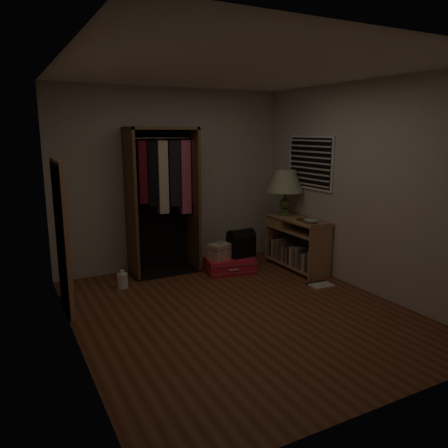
{
  "coord_description": "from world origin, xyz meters",
  "views": [
    {
      "loc": [
        -2.3,
        -4.0,
        2.0
      ],
      "look_at": [
        0.3,
        0.95,
        0.8
      ],
      "focal_mm": 35.0,
      "sensor_mm": 36.0,
      "label": 1
    }
  ],
  "objects_px": {
    "console_bookshelf": "(295,242)",
    "black_bag": "(241,242)",
    "table_lamp": "(286,182)",
    "floor_mirror": "(62,236)",
    "open_wardrobe": "(165,188)",
    "white_jug": "(122,280)",
    "pink_suitcase": "(229,265)",
    "train_case": "(221,251)"
  },
  "relations": [
    {
      "from": "train_case",
      "to": "table_lamp",
      "type": "distance_m",
      "value": 1.44
    },
    {
      "from": "floor_mirror",
      "to": "pink_suitcase",
      "type": "distance_m",
      "value": 2.41
    },
    {
      "from": "train_case",
      "to": "black_bag",
      "type": "xyz_separation_m",
      "value": [
        0.32,
        -0.02,
        0.1
      ]
    },
    {
      "from": "console_bookshelf",
      "to": "table_lamp",
      "type": "distance_m",
      "value": 0.9
    },
    {
      "from": "console_bookshelf",
      "to": "open_wardrobe",
      "type": "height_order",
      "value": "open_wardrobe"
    },
    {
      "from": "floor_mirror",
      "to": "black_bag",
      "type": "relative_size",
      "value": 4.23
    },
    {
      "from": "train_case",
      "to": "black_bag",
      "type": "relative_size",
      "value": 0.93
    },
    {
      "from": "pink_suitcase",
      "to": "table_lamp",
      "type": "xyz_separation_m",
      "value": [
        0.97,
        0.03,
        1.14
      ]
    },
    {
      "from": "open_wardrobe",
      "to": "white_jug",
      "type": "bearing_deg",
      "value": -151.88
    },
    {
      "from": "open_wardrobe",
      "to": "white_jug",
      "type": "xyz_separation_m",
      "value": [
        -0.76,
        -0.4,
        -1.11
      ]
    },
    {
      "from": "white_jug",
      "to": "floor_mirror",
      "type": "bearing_deg",
      "value": -153.63
    },
    {
      "from": "white_jug",
      "to": "console_bookshelf",
      "type": "bearing_deg",
      "value": -7.19
    },
    {
      "from": "table_lamp",
      "to": "train_case",
      "type": "bearing_deg",
      "value": -179.98
    },
    {
      "from": "console_bookshelf",
      "to": "table_lamp",
      "type": "xyz_separation_m",
      "value": [
        0.01,
        0.28,
        0.86
      ]
    },
    {
      "from": "black_bag",
      "to": "table_lamp",
      "type": "distance_m",
      "value": 1.14
    },
    {
      "from": "floor_mirror",
      "to": "pink_suitcase",
      "type": "bearing_deg",
      "value": 7.5
    },
    {
      "from": "console_bookshelf",
      "to": "floor_mirror",
      "type": "bearing_deg",
      "value": -179.15
    },
    {
      "from": "console_bookshelf",
      "to": "floor_mirror",
      "type": "relative_size",
      "value": 0.66
    },
    {
      "from": "train_case",
      "to": "console_bookshelf",
      "type": "bearing_deg",
      "value": -30.98
    },
    {
      "from": "open_wardrobe",
      "to": "pink_suitcase",
      "type": "xyz_separation_m",
      "value": [
        0.78,
        -0.47,
        -1.11
      ]
    },
    {
      "from": "console_bookshelf",
      "to": "open_wardrobe",
      "type": "xyz_separation_m",
      "value": [
        -1.75,
        0.72,
        0.83
      ]
    },
    {
      "from": "open_wardrobe",
      "to": "black_bag",
      "type": "height_order",
      "value": "open_wardrobe"
    },
    {
      "from": "console_bookshelf",
      "to": "black_bag",
      "type": "bearing_deg",
      "value": 161.71
    },
    {
      "from": "black_bag",
      "to": "white_jug",
      "type": "relative_size",
      "value": 1.68
    },
    {
      "from": "open_wardrobe",
      "to": "train_case",
      "type": "bearing_deg",
      "value": -34.07
    },
    {
      "from": "train_case",
      "to": "black_bag",
      "type": "distance_m",
      "value": 0.34
    },
    {
      "from": "pink_suitcase",
      "to": "black_bag",
      "type": "xyz_separation_m",
      "value": [
        0.19,
        0.0,
        0.31
      ]
    },
    {
      "from": "console_bookshelf",
      "to": "white_jug",
      "type": "bearing_deg",
      "value": 172.81
    },
    {
      "from": "open_wardrobe",
      "to": "table_lamp",
      "type": "height_order",
      "value": "open_wardrobe"
    },
    {
      "from": "open_wardrobe",
      "to": "pink_suitcase",
      "type": "bearing_deg",
      "value": -30.89
    },
    {
      "from": "black_bag",
      "to": "table_lamp",
      "type": "bearing_deg",
      "value": 0.27
    },
    {
      "from": "train_case",
      "to": "white_jug",
      "type": "relative_size",
      "value": 1.56
    },
    {
      "from": "console_bookshelf",
      "to": "white_jug",
      "type": "relative_size",
      "value": 4.67
    },
    {
      "from": "open_wardrobe",
      "to": "train_case",
      "type": "relative_size",
      "value": 5.48
    },
    {
      "from": "pink_suitcase",
      "to": "console_bookshelf",
      "type": "bearing_deg",
      "value": -3.16
    },
    {
      "from": "console_bookshelf",
      "to": "black_bag",
      "type": "relative_size",
      "value": 2.79
    },
    {
      "from": "black_bag",
      "to": "floor_mirror",
      "type": "bearing_deg",
      "value": -174.53
    },
    {
      "from": "console_bookshelf",
      "to": "floor_mirror",
      "type": "distance_m",
      "value": 3.27
    },
    {
      "from": "open_wardrobe",
      "to": "black_bag",
      "type": "relative_size",
      "value": 5.1
    },
    {
      "from": "floor_mirror",
      "to": "black_bag",
      "type": "bearing_deg",
      "value": 6.99
    },
    {
      "from": "pink_suitcase",
      "to": "black_bag",
      "type": "relative_size",
      "value": 1.91
    },
    {
      "from": "white_jug",
      "to": "pink_suitcase",
      "type": "bearing_deg",
      "value": -2.38
    }
  ]
}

